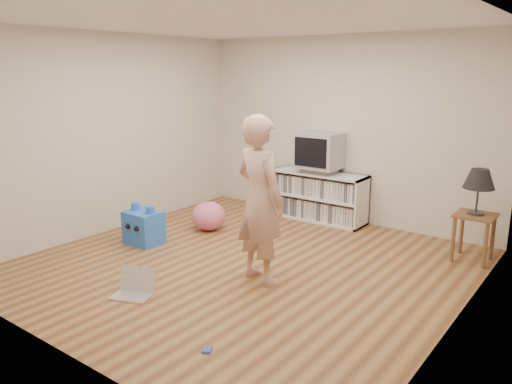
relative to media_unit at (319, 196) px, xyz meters
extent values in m
plane|color=brown|center=(0.23, -2.04, -0.35)|extent=(4.50, 4.50, 0.00)
cube|color=silver|center=(0.23, 0.21, 0.95)|extent=(4.50, 0.02, 2.60)
cube|color=silver|center=(0.23, -4.29, 0.95)|extent=(4.50, 0.02, 2.60)
cube|color=silver|center=(-2.02, -2.04, 0.95)|extent=(0.02, 4.50, 2.60)
cube|color=silver|center=(2.48, -2.04, 0.95)|extent=(0.02, 4.50, 2.60)
cube|color=white|center=(0.23, -2.04, 2.25)|extent=(4.50, 4.50, 0.01)
cube|color=white|center=(0.00, 0.19, 0.00)|extent=(1.40, 0.03, 0.70)
cube|color=white|center=(-0.68, -0.02, 0.00)|extent=(0.03, 0.45, 0.70)
cube|color=white|center=(0.68, -0.02, 0.00)|extent=(0.03, 0.45, 0.70)
cube|color=white|center=(0.00, -0.02, -0.33)|extent=(1.40, 0.45, 0.03)
cube|color=white|center=(0.00, -0.02, 0.00)|extent=(1.34, 0.45, 0.03)
cube|color=white|center=(0.00, -0.02, 0.33)|extent=(1.40, 0.45, 0.03)
cube|color=silver|center=(0.00, -0.02, 0.00)|extent=(1.26, 0.36, 0.64)
cube|color=gray|center=(0.00, -0.02, 0.39)|extent=(0.45, 0.35, 0.07)
cube|color=#9F9FA4|center=(0.00, -0.02, 0.67)|extent=(0.60, 0.52, 0.50)
cube|color=black|center=(0.00, -0.28, 0.67)|extent=(0.50, 0.01, 0.40)
cylinder|color=brown|center=(2.05, -0.56, -0.09)|extent=(0.04, 0.04, 0.52)
cylinder|color=brown|center=(2.39, -0.56, -0.09)|extent=(0.04, 0.04, 0.52)
cylinder|color=brown|center=(2.05, -0.22, -0.09)|extent=(0.04, 0.04, 0.52)
cylinder|color=brown|center=(2.39, -0.22, -0.09)|extent=(0.04, 0.04, 0.52)
cube|color=brown|center=(2.22, -0.39, 0.19)|extent=(0.42, 0.42, 0.03)
cylinder|color=#333333|center=(2.22, -0.39, 0.21)|extent=(0.18, 0.18, 0.02)
cylinder|color=#333333|center=(2.22, -0.39, 0.39)|extent=(0.02, 0.02, 0.32)
imported|color=#D1A28E|center=(0.61, -2.28, 0.51)|extent=(0.70, 0.54, 1.71)
cube|color=silver|center=(-0.14, -3.33, -0.34)|extent=(0.43, 0.37, 0.02)
cube|color=silver|center=(-0.18, -3.21, -0.22)|extent=(0.37, 0.20, 0.24)
cube|color=black|center=(-0.18, -3.21, -0.22)|extent=(0.32, 0.16, 0.19)
cube|color=#4654BA|center=(1.08, -3.61, -0.34)|extent=(0.10, 0.11, 0.02)
cube|color=blue|center=(-1.23, -2.23, -0.14)|extent=(0.44, 0.35, 0.41)
cylinder|color=blue|center=(-1.36, -2.23, 0.11)|extent=(0.10, 0.10, 0.09)
cylinder|color=blue|center=(-1.09, -2.23, 0.11)|extent=(0.10, 0.10, 0.09)
sphere|color=black|center=(-1.31, -2.41, -0.10)|extent=(0.07, 0.07, 0.07)
sphere|color=black|center=(-1.15, -2.41, -0.10)|extent=(0.07, 0.07, 0.07)
ellipsoid|color=#D8648B|center=(-0.95, -1.34, -0.15)|extent=(0.53, 0.53, 0.39)
camera|label=1|loc=(3.46, -6.16, 1.76)|focal=35.00mm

